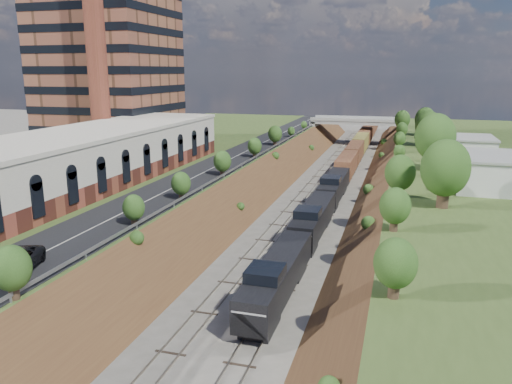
% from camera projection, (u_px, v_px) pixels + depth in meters
% --- Properties ---
extents(platform_left, '(44.00, 180.00, 5.00)m').
position_uv_depth(platform_left, '(133.00, 171.00, 87.98)').
color(platform_left, '#3E5422').
rests_on(platform_left, ground).
extents(embankment_left, '(10.00, 180.00, 10.00)m').
position_uv_depth(embankment_left, '(252.00, 193.00, 82.52)').
color(embankment_left, brown).
rests_on(embankment_left, ground).
extents(embankment_right, '(10.00, 180.00, 10.00)m').
position_uv_depth(embankment_right, '(389.00, 203.00, 76.47)').
color(embankment_right, brown).
rests_on(embankment_right, ground).
extents(rail_left_track, '(1.58, 180.00, 0.18)m').
position_uv_depth(rail_left_track, '(302.00, 196.00, 80.19)').
color(rail_left_track, gray).
rests_on(rail_left_track, ground).
extents(rail_right_track, '(1.58, 180.00, 0.18)m').
position_uv_depth(rail_right_track, '(334.00, 198.00, 78.76)').
color(rail_right_track, gray).
rests_on(rail_right_track, ground).
extents(road, '(8.00, 180.00, 0.10)m').
position_uv_depth(road, '(226.00, 162.00, 82.57)').
color(road, black).
rests_on(road, platform_left).
extents(guardrail, '(0.10, 171.00, 0.70)m').
position_uv_depth(guardrail, '(249.00, 160.00, 81.13)').
color(guardrail, '#99999E').
rests_on(guardrail, platform_left).
extents(commercial_building, '(14.30, 62.30, 7.00)m').
position_uv_depth(commercial_building, '(78.00, 159.00, 64.68)').
color(commercial_building, brown).
rests_on(commercial_building, platform_left).
extents(highrise_tower, '(22.00, 22.00, 53.90)m').
position_uv_depth(highrise_tower, '(104.00, 0.00, 95.00)').
color(highrise_tower, brown).
rests_on(highrise_tower, platform_left).
extents(smokestack, '(3.20, 3.20, 40.00)m').
position_uv_depth(smokestack, '(95.00, 37.00, 79.76)').
color(smokestack, brown).
rests_on(smokestack, platform_left).
extents(overpass, '(24.50, 8.30, 7.40)m').
position_uv_depth(overpass, '(356.00, 126.00, 136.11)').
color(overpass, gray).
rests_on(overpass, ground).
extents(white_building_near, '(9.00, 12.00, 4.00)m').
position_uv_depth(white_building_near, '(491.00, 172.00, 63.92)').
color(white_building_near, silver).
rests_on(white_building_near, platform_right).
extents(white_building_far, '(8.00, 10.00, 3.60)m').
position_uv_depth(white_building_far, '(467.00, 149.00, 84.61)').
color(white_building_far, silver).
rests_on(white_building_far, platform_right).
extents(tree_right_large, '(5.25, 5.25, 7.61)m').
position_uv_depth(tree_right_large, '(445.00, 169.00, 53.96)').
color(tree_right_large, '#473323').
rests_on(tree_right_large, platform_right).
extents(tree_left_crest, '(2.45, 2.45, 3.55)m').
position_uv_depth(tree_left_crest, '(111.00, 219.00, 43.80)').
color(tree_left_crest, '#473323').
rests_on(tree_left_crest, platform_left).
extents(freight_train, '(2.86, 146.49, 4.55)m').
position_uv_depth(freight_train, '(354.00, 153.00, 106.58)').
color(freight_train, black).
rests_on(freight_train, ground).
extents(suv, '(4.55, 6.51, 1.65)m').
position_uv_depth(suv, '(15.00, 262.00, 36.86)').
color(suv, black).
rests_on(suv, road).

